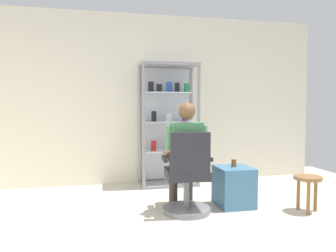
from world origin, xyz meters
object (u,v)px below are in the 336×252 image
display_cabinet_main (168,123)px  wooden_stool (308,183)px  seated_shopkeeper (185,151)px  tea_glass (234,163)px  storage_crate (234,186)px  office_chair (187,180)px

display_cabinet_main → wooden_stool: size_ratio=4.47×
wooden_stool → seated_shopkeeper: bearing=164.1°
display_cabinet_main → tea_glass: bearing=-66.2°
display_cabinet_main → wooden_stool: bearing=-52.4°
display_cabinet_main → wooden_stool: 2.23m
wooden_stool → storage_crate: bearing=151.8°
office_chair → wooden_stool: 1.42m
wooden_stool → display_cabinet_main: bearing=127.6°
seated_shopkeeper → office_chair: bearing=-95.4°
seated_shopkeeper → tea_glass: (0.64, 0.03, -0.18)m
seated_shopkeeper → tea_glass: size_ratio=14.09×
display_cabinet_main → seated_shopkeeper: bearing=-93.5°
display_cabinet_main → storage_crate: display_cabinet_main is taller
seated_shopkeeper → storage_crate: seated_shopkeeper is taller
office_chair → tea_glass: size_ratio=10.49×
display_cabinet_main → seated_shopkeeper: (-0.08, -1.30, -0.26)m
display_cabinet_main → storage_crate: bearing=-66.8°
display_cabinet_main → storage_crate: (0.55, -1.29, -0.72)m
display_cabinet_main → office_chair: size_ratio=1.98×
seated_shopkeeper → wooden_stool: seated_shopkeeper is taller
office_chair → storage_crate: size_ratio=1.96×
office_chair → storage_crate: office_chair is taller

